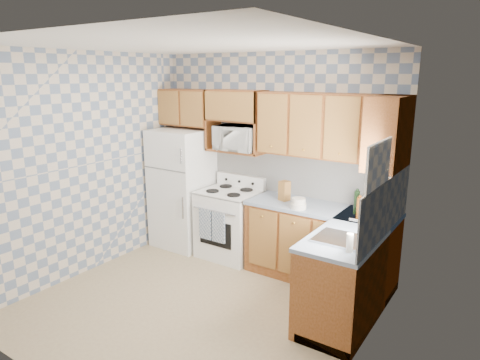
% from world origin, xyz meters
% --- Properties ---
extents(floor, '(3.40, 3.40, 0.00)m').
position_xyz_m(floor, '(0.00, 0.00, 0.00)').
color(floor, '#8F7757').
rests_on(floor, ground).
extents(back_wall, '(3.40, 0.02, 2.70)m').
position_xyz_m(back_wall, '(0.00, 1.60, 1.35)').
color(back_wall, slate).
rests_on(back_wall, ground).
extents(right_wall, '(0.02, 3.20, 2.70)m').
position_xyz_m(right_wall, '(1.70, 0.00, 1.35)').
color(right_wall, slate).
rests_on(right_wall, ground).
extents(backsplash_back, '(2.60, 0.02, 0.56)m').
position_xyz_m(backsplash_back, '(0.40, 1.59, 1.20)').
color(backsplash_back, silver).
rests_on(backsplash_back, back_wall).
extents(backsplash_right, '(0.02, 1.60, 0.56)m').
position_xyz_m(backsplash_right, '(1.69, 0.80, 1.20)').
color(backsplash_right, silver).
rests_on(backsplash_right, right_wall).
extents(refrigerator, '(0.75, 0.70, 1.68)m').
position_xyz_m(refrigerator, '(-1.27, 1.25, 0.84)').
color(refrigerator, white).
rests_on(refrigerator, floor).
extents(stove_body, '(0.76, 0.65, 0.90)m').
position_xyz_m(stove_body, '(-0.47, 1.28, 0.45)').
color(stove_body, white).
rests_on(stove_body, floor).
extents(cooktop, '(0.76, 0.65, 0.02)m').
position_xyz_m(cooktop, '(-0.47, 1.28, 0.91)').
color(cooktop, silver).
rests_on(cooktop, stove_body).
extents(backguard, '(0.76, 0.08, 0.17)m').
position_xyz_m(backguard, '(-0.47, 1.55, 1.00)').
color(backguard, white).
rests_on(backguard, cooktop).
extents(dish_towel_left, '(0.19, 0.02, 0.41)m').
position_xyz_m(dish_towel_left, '(-0.61, 0.93, 0.53)').
color(dish_towel_left, navy).
rests_on(dish_towel_left, stove_body).
extents(dish_towel_right, '(0.19, 0.02, 0.41)m').
position_xyz_m(dish_towel_right, '(-0.40, 0.93, 0.53)').
color(dish_towel_right, navy).
rests_on(dish_towel_right, stove_body).
extents(base_cabinets_back, '(1.75, 0.60, 0.88)m').
position_xyz_m(base_cabinets_back, '(0.82, 1.30, 0.44)').
color(base_cabinets_back, '#632F0C').
rests_on(base_cabinets_back, floor).
extents(base_cabinets_right, '(0.60, 1.60, 0.88)m').
position_xyz_m(base_cabinets_right, '(1.40, 0.80, 0.44)').
color(base_cabinets_right, '#632F0C').
rests_on(base_cabinets_right, floor).
extents(countertop_back, '(1.77, 0.63, 0.04)m').
position_xyz_m(countertop_back, '(0.82, 1.30, 0.90)').
color(countertop_back, gray).
rests_on(countertop_back, base_cabinets_back).
extents(countertop_right, '(0.63, 1.60, 0.04)m').
position_xyz_m(countertop_right, '(1.40, 0.80, 0.90)').
color(countertop_right, gray).
rests_on(countertop_right, base_cabinets_right).
extents(upper_cabinets_back, '(1.75, 0.33, 0.74)m').
position_xyz_m(upper_cabinets_back, '(0.82, 1.44, 1.85)').
color(upper_cabinets_back, '#632F0C').
rests_on(upper_cabinets_back, back_wall).
extents(upper_cabinets_fridge, '(0.82, 0.33, 0.50)m').
position_xyz_m(upper_cabinets_fridge, '(-1.29, 1.44, 1.97)').
color(upper_cabinets_fridge, '#632F0C').
rests_on(upper_cabinets_fridge, back_wall).
extents(upper_cabinets_right, '(0.33, 0.70, 0.74)m').
position_xyz_m(upper_cabinets_right, '(1.53, 1.25, 1.85)').
color(upper_cabinets_right, '#632F0C').
rests_on(upper_cabinets_right, right_wall).
extents(microwave_shelf, '(0.80, 0.33, 0.03)m').
position_xyz_m(microwave_shelf, '(-0.47, 1.44, 1.44)').
color(microwave_shelf, '#632F0C').
rests_on(microwave_shelf, back_wall).
extents(microwave, '(0.60, 0.42, 0.32)m').
position_xyz_m(microwave, '(-0.43, 1.42, 1.61)').
color(microwave, white).
rests_on(microwave, microwave_shelf).
extents(sink, '(0.48, 0.40, 0.03)m').
position_xyz_m(sink, '(1.40, 0.45, 0.93)').
color(sink, '#B7B7BC').
rests_on(sink, countertop_right).
extents(window, '(0.02, 0.66, 0.86)m').
position_xyz_m(window, '(1.69, 0.45, 1.45)').
color(window, silver).
rests_on(window, right_wall).
extents(bottle_0, '(0.06, 0.06, 0.29)m').
position_xyz_m(bottle_0, '(1.40, 1.22, 1.07)').
color(bottle_0, black).
rests_on(bottle_0, countertop_back).
extents(bottle_1, '(0.06, 0.06, 0.27)m').
position_xyz_m(bottle_1, '(1.50, 1.16, 1.06)').
color(bottle_1, black).
rests_on(bottle_1, countertop_back).
extents(bottle_2, '(0.06, 0.06, 0.25)m').
position_xyz_m(bottle_2, '(1.55, 1.26, 1.05)').
color(bottle_2, '#62300D').
rests_on(bottle_2, countertop_back).
extents(bottle_3, '(0.06, 0.06, 0.23)m').
position_xyz_m(bottle_3, '(1.33, 1.14, 1.04)').
color(bottle_3, '#62300D').
rests_on(bottle_3, countertop_back).
extents(bottle_4, '(0.06, 0.06, 0.26)m').
position_xyz_m(bottle_4, '(1.25, 1.28, 1.05)').
color(bottle_4, black).
rests_on(bottle_4, countertop_back).
extents(knife_block, '(0.14, 0.14, 0.24)m').
position_xyz_m(knife_block, '(0.34, 1.29, 1.04)').
color(knife_block, brown).
rests_on(knife_block, countertop_back).
extents(electric_kettle, '(0.15, 0.15, 0.19)m').
position_xyz_m(electric_kettle, '(1.41, 1.25, 1.02)').
color(electric_kettle, white).
rests_on(electric_kettle, countertop_back).
extents(food_containers, '(0.18, 0.18, 0.12)m').
position_xyz_m(food_containers, '(0.63, 1.10, 0.98)').
color(food_containers, beige).
rests_on(food_containers, countertop_back).
extents(soap_bottle, '(0.06, 0.06, 0.17)m').
position_xyz_m(soap_bottle, '(1.55, 0.22, 1.01)').
color(soap_bottle, beige).
rests_on(soap_bottle, countertop_right).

